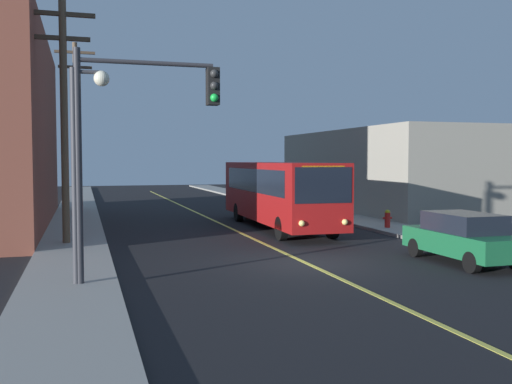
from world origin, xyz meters
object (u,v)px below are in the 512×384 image
object	(u,v)px
fire_hydrant	(387,218)
parked_car_green	(463,237)
city_bus	(277,191)
utility_pole_near	(64,109)
utility_pole_mid	(76,119)
street_lamp_left	(83,143)
traffic_signal_left_corner	(139,122)

from	to	relation	value
fire_hydrant	parked_car_green	bearing A→B (deg)	-103.48
city_bus	utility_pole_near	xyz separation A→B (m)	(-9.70, -3.34, 3.45)
utility_pole_mid	utility_pole_near	bearing A→B (deg)	-91.13
parked_car_green	utility_pole_near	size ratio (longest dim) A/B	0.48
utility_pole_near	fire_hydrant	distance (m)	15.12
parked_car_green	utility_pole_near	world-z (taller)	utility_pole_near
street_lamp_left	fire_hydrant	distance (m)	16.52
utility_pole_near	street_lamp_left	bearing A→B (deg)	-85.07
utility_pole_near	utility_pole_mid	distance (m)	14.29
utility_pole_near	traffic_signal_left_corner	xyz separation A→B (m)	(2.09, -7.80, -0.96)
traffic_signal_left_corner	utility_pole_near	bearing A→B (deg)	104.97
street_lamp_left	fire_hydrant	size ratio (longest dim) A/B	6.55
utility_pole_near	street_lamp_left	size ratio (longest dim) A/B	1.68
city_bus	traffic_signal_left_corner	xyz separation A→B (m)	(-7.61, -11.14, 2.49)
parked_car_green	street_lamp_left	world-z (taller)	street_lamp_left
city_bus	fire_hydrant	size ratio (longest dim) A/B	14.54
utility_pole_near	traffic_signal_left_corner	bearing A→B (deg)	-75.03
parked_car_green	utility_pole_near	bearing A→B (deg)	148.95
fire_hydrant	traffic_signal_left_corner	bearing A→B (deg)	-144.53
fire_hydrant	utility_pole_mid	bearing A→B (deg)	136.50
utility_pole_near	traffic_signal_left_corner	distance (m)	8.13
street_lamp_left	utility_pole_mid	bearing A→B (deg)	91.01
city_bus	street_lamp_left	bearing A→B (deg)	-129.07
street_lamp_left	fire_hydrant	world-z (taller)	street_lamp_left
traffic_signal_left_corner	street_lamp_left	distance (m)	1.52
utility_pole_mid	traffic_signal_left_corner	bearing A→B (deg)	-85.33
parked_car_green	utility_pole_near	xyz separation A→B (m)	(-12.34, 7.43, 4.42)
fire_hydrant	city_bus	bearing A→B (deg)	152.63
parked_car_green	street_lamp_left	bearing A→B (deg)	-178.29
utility_pole_near	street_lamp_left	world-z (taller)	utility_pole_near
parked_car_green	fire_hydrant	world-z (taller)	parked_car_green
utility_pole_near	fire_hydrant	size ratio (longest dim) A/B	11.02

